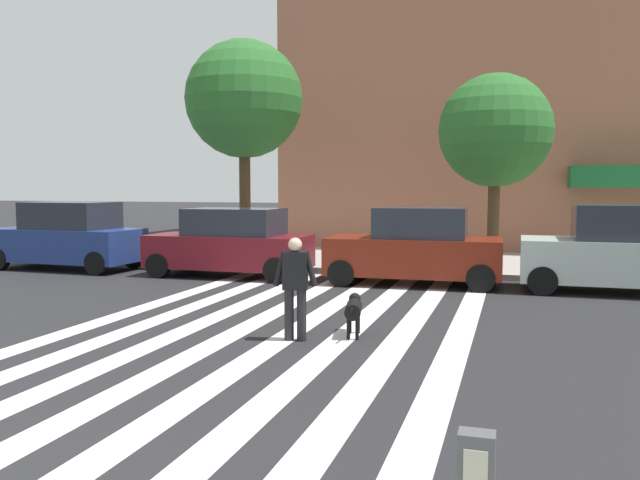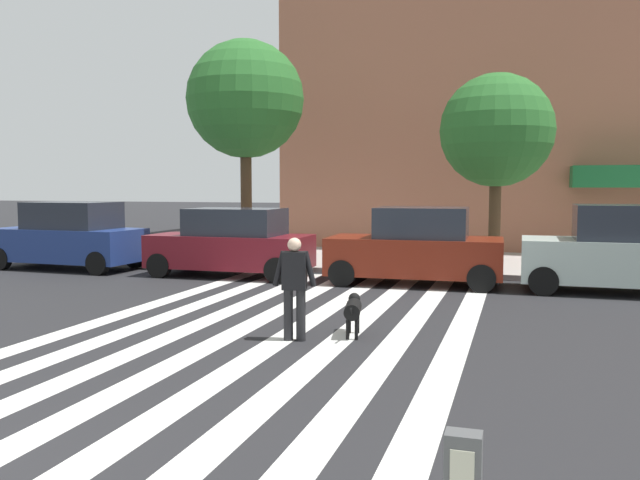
% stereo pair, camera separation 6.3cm
% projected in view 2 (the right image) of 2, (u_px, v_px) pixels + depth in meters
% --- Properties ---
extents(ground_plane, '(160.00, 160.00, 0.00)m').
position_uv_depth(ground_plane, '(210.00, 325.00, 11.47)').
color(ground_plane, '#232326').
extents(sidewalk_far, '(80.00, 6.00, 0.15)m').
position_uv_depth(sidewalk_far, '(352.00, 259.00, 21.09)').
color(sidewalk_far, '#ACA29D').
rests_on(sidewalk_far, ground_plane).
extents(crosswalk_stripes, '(6.75, 13.62, 0.01)m').
position_uv_depth(crosswalk_stripes, '(271.00, 328.00, 11.13)').
color(crosswalk_stripes, silver).
rests_on(crosswalk_stripes, ground_plane).
extents(parked_car_near_curb, '(4.44, 2.09, 1.98)m').
position_uv_depth(parked_car_near_curb, '(70.00, 237.00, 19.11)').
color(parked_car_near_curb, navy).
rests_on(parked_car_near_curb, ground_plane).
extents(parked_car_behind_first, '(4.34, 1.93, 1.85)m').
position_uv_depth(parked_car_behind_first, '(232.00, 243.00, 17.57)').
color(parked_car_behind_first, maroon).
rests_on(parked_car_behind_first, ground_plane).
extents(parked_car_third_in_line, '(4.31, 2.07, 1.92)m').
position_uv_depth(parked_car_third_in_line, '(416.00, 248.00, 16.09)').
color(parked_car_third_in_line, maroon).
rests_on(parked_car_third_in_line, ground_plane).
extents(parked_car_fourth_in_line, '(4.84, 1.89, 2.02)m').
position_uv_depth(parked_car_fourth_in_line, '(636.00, 251.00, 14.62)').
color(parked_car_fourth_in_line, '#AEC0B9').
rests_on(parked_car_fourth_in_line, ground_plane).
extents(street_tree_nearest, '(3.57, 3.57, 6.72)m').
position_uv_depth(street_tree_nearest, '(245.00, 100.00, 19.70)').
color(street_tree_nearest, '#4C3823').
rests_on(street_tree_nearest, sidewalk_far).
extents(street_tree_middle, '(3.22, 3.22, 5.49)m').
position_uv_depth(street_tree_middle, '(497.00, 131.00, 18.38)').
color(street_tree_middle, '#4C3823').
rests_on(street_tree_middle, sidewalk_far).
extents(pedestrian_dog_walker, '(0.71, 0.31, 1.64)m').
position_uv_depth(pedestrian_dog_walker, '(294.00, 283.00, 10.21)').
color(pedestrian_dog_walker, black).
rests_on(pedestrian_dog_walker, ground_plane).
extents(dog_on_leash, '(0.39, 1.07, 0.65)m').
position_uv_depth(dog_on_leash, '(353.00, 309.00, 10.58)').
color(dog_on_leash, black).
rests_on(dog_on_leash, ground_plane).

